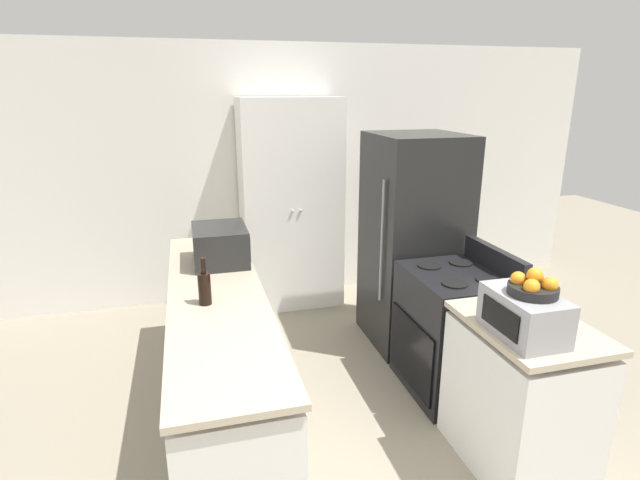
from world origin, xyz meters
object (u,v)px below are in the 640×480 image
at_px(microwave, 220,245).
at_px(wine_bottle, 205,287).
at_px(stove, 453,331).
at_px(pantry_cabinet, 291,205).
at_px(refrigerator, 413,241).
at_px(fruit_bowl, 533,286).
at_px(toaster_oven, 524,315).

distance_m(microwave, wine_bottle, 0.76).
relative_size(stove, microwave, 2.20).
bearing_deg(pantry_cabinet, stove, -66.86).
relative_size(refrigerator, fruit_bowl, 7.25).
xyz_separation_m(pantry_cabinet, fruit_bowl, (0.67, -2.80, 0.16)).
bearing_deg(fruit_bowl, microwave, 132.23).
distance_m(pantry_cabinet, stove, 2.12).
xyz_separation_m(stove, fruit_bowl, (-0.13, -0.92, 0.73)).
distance_m(wine_bottle, toaster_oven, 1.80).
bearing_deg(wine_bottle, refrigerator, 26.27).
height_order(refrigerator, microwave, refrigerator).
distance_m(refrigerator, wine_bottle, 1.98).
xyz_separation_m(wine_bottle, fruit_bowl, (1.61, -0.86, 0.18)).
distance_m(stove, microwave, 1.82).
bearing_deg(toaster_oven, refrigerator, 83.72).
bearing_deg(refrigerator, fruit_bowl, -95.52).
relative_size(stove, fruit_bowl, 4.30).
bearing_deg(toaster_oven, wine_bottle, 152.01).
relative_size(refrigerator, wine_bottle, 6.19).
bearing_deg(fruit_bowl, pantry_cabinet, 103.48).
height_order(wine_bottle, toaster_oven, wine_bottle).
height_order(pantry_cabinet, wine_bottle, pantry_cabinet).
xyz_separation_m(pantry_cabinet, toaster_oven, (0.65, -2.79, -0.01)).
bearing_deg(wine_bottle, pantry_cabinet, 64.28).
bearing_deg(toaster_oven, fruit_bowl, -36.79).
xyz_separation_m(refrigerator, toaster_oven, (-0.19, -1.72, 0.13)).
distance_m(microwave, toaster_oven, 2.14).
distance_m(refrigerator, microwave, 1.64).
xyz_separation_m(pantry_cabinet, microwave, (-0.79, -1.20, 0.01)).
height_order(pantry_cabinet, toaster_oven, pantry_cabinet).
bearing_deg(toaster_oven, microwave, 132.09).
xyz_separation_m(pantry_cabinet, refrigerator, (0.84, -1.07, -0.14)).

